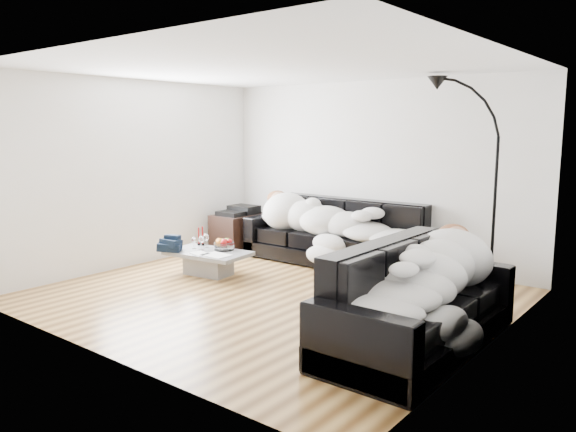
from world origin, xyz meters
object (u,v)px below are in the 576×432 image
Objects in this scene: wine_glass_b at (194,243)px; floor_lamp at (495,198)px; sofa_right at (420,297)px; sofa_back at (338,233)px; wine_glass_a at (206,241)px; wine_glass_c at (201,243)px; candle_right at (203,236)px; sleeper_back at (336,219)px; shoes at (364,340)px; coffee_table at (208,263)px; av_cabinet at (240,232)px; stereo at (240,210)px; fruit_bowl at (224,244)px; candle_left at (199,236)px; sleeper_right at (421,275)px.

wine_glass_b is 3.88m from floor_lamp.
sofa_right is 3.60m from wine_glass_b.
sofa_back is 17.52× the size of wine_glass_b.
wine_glass_c reaches higher than wine_glass_a.
wine_glass_b is 0.60× the size of candle_right.
shoes is at bearing -51.47° from sleeper_back.
wine_glass_b is 0.07× the size of floor_lamp.
coffee_table is at bearing -123.93° from sleeper_back.
coffee_table is 1.57m from av_cabinet.
coffee_table is 2.46× the size of stereo.
sofa_right is 3.27m from fruit_bowl.
sofa_right is at bearing -9.14° from wine_glass_b.
candle_left is (-0.50, 0.01, 0.04)m from fruit_bowl.
candle_right is 0.12× the size of floor_lamp.
sofa_back is 0.21m from sleeper_back.
sofa_right is at bearing -11.90° from candle_left.
floor_lamp reaches higher than coffee_table.
candle_right reaches higher than candle_left.
wine_glass_c is (-0.24, -0.19, 0.01)m from fruit_bowl.
fruit_bowl is 2.99m from shoes.
candle_left reaches higher than fruit_bowl.
sleeper_back reaches higher than candle_right.
wine_glass_c is at bearing 150.54° from shoes.
wine_glass_c is at bearing -64.13° from av_cabinet.
sleeper_back is 12.44× the size of wine_glass_c.
av_cabinet is 0.37× the size of floor_lamp.
sofa_back is 6.75× the size of shoes.
sofa_right is at bearing -9.62° from wine_glass_c.
coffee_table is 1.64m from stereo.
fruit_bowl is 0.50m from candle_left.
sofa_back is 1.44× the size of sleeper_right.
shoes is (2.78, -1.04, -0.35)m from fruit_bowl.
coffee_table is 4.38× the size of candle_left.
sleeper_right is 7.13× the size of fruit_bowl.
shoes is 4.26m from av_cabinet.
sofa_right reaches higher than candle_left.
candle_left is at bearing 78.10° from sofa_right.
wine_glass_b is (-0.08, -0.15, -0.01)m from wine_glass_a.
sleeper_back reaches higher than fruit_bowl.
candle_left is (-0.20, 0.05, 0.03)m from wine_glass_a.
coffee_table is 2.63× the size of shoes.
wine_glass_c is at bearing 3.29° from wine_glass_b.
candle_right is (0.05, 0.02, 0.01)m from candle_left.
sofa_right is 8.32× the size of fruit_bowl.
av_cabinet is at bearing 108.35° from wine_glass_b.
floor_lamp is at bearing 24.05° from fruit_bowl.
wine_glass_b is 0.24m from candle_right.
candle_right is at bearing 133.75° from wine_glass_c.
sleeper_back is 1.05× the size of floor_lamp.
sleeper_right is (2.27, -2.14, 0.20)m from sofa_back.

